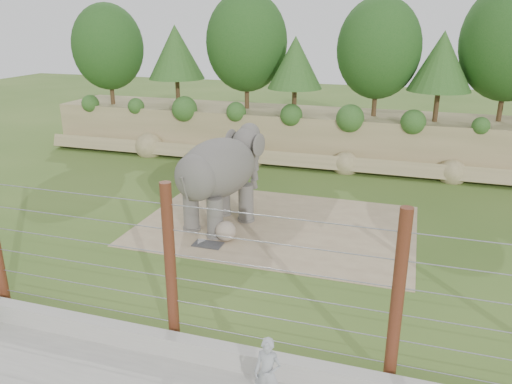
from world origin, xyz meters
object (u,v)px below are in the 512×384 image
(zookeeper, at_px, (268,373))
(elephant, at_px, (219,181))
(stone_ball, at_px, (226,231))
(barrier_fence, at_px, (170,266))

(zookeeper, bearing_deg, elephant, 120.96)
(stone_ball, bearing_deg, elephant, 120.09)
(elephant, height_order, stone_ball, elephant)
(barrier_fence, distance_m, zookeeper, 3.29)
(elephant, xyz_separation_m, barrier_fence, (1.54, -6.87, 0.28))
(stone_ball, distance_m, zookeeper, 7.87)
(stone_ball, relative_size, barrier_fence, 0.04)
(elephant, relative_size, zookeeper, 2.80)
(elephant, height_order, zookeeper, elephant)
(barrier_fence, bearing_deg, stone_ball, 98.36)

